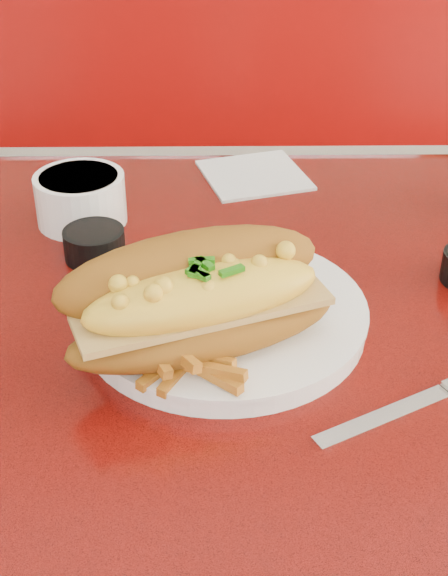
{
  "coord_description": "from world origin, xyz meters",
  "views": [
    {
      "loc": [
        -0.03,
        -0.61,
        1.2
      ],
      "look_at": [
        -0.02,
        0.0,
        0.81
      ],
      "focal_mm": 50.0,
      "sensor_mm": 36.0,
      "label": 1
    }
  ],
  "objects_px": {
    "gravy_ramekin": "(81,197)",
    "booth_bench_far": "(228,287)",
    "mac_hoagie": "(198,298)",
    "fork": "(156,302)",
    "dinner_plate": "(224,315)",
    "diner_table": "(242,451)",
    "knife": "(437,394)",
    "sauce_cup_left": "(94,243)"
  },
  "relations": [
    {
      "from": "sauce_cup_left",
      "to": "fork",
      "type": "bearing_deg",
      "value": -57.97
    },
    {
      "from": "dinner_plate",
      "to": "sauce_cup_left",
      "type": "distance_m",
      "value": 0.18
    },
    {
      "from": "fork",
      "to": "sauce_cup_left",
      "type": "relative_size",
      "value": 2.01
    },
    {
      "from": "dinner_plate",
      "to": "gravy_ramekin",
      "type": "distance_m",
      "value": 0.26
    },
    {
      "from": "diner_table",
      "to": "dinner_plate",
      "type": "relative_size",
      "value": 4.47
    },
    {
      "from": "diner_table",
      "to": "gravy_ramekin",
      "type": "relative_size",
      "value": 9.43
    },
    {
      "from": "diner_table",
      "to": "booth_bench_far",
      "type": "relative_size",
      "value": 1.03
    },
    {
      "from": "dinner_plate",
      "to": "mac_hoagie",
      "type": "bearing_deg",
      "value": -113.53
    },
    {
      "from": "fork",
      "to": "booth_bench_far",
      "type": "bearing_deg",
      "value": -0.88
    },
    {
      "from": "gravy_ramekin",
      "to": "knife",
      "type": "xyz_separation_m",
      "value": [
        0.33,
        -0.31,
        -0.03
      ]
    },
    {
      "from": "dinner_plate",
      "to": "gravy_ramekin",
      "type": "height_order",
      "value": "gravy_ramekin"
    },
    {
      "from": "dinner_plate",
      "to": "mac_hoagie",
      "type": "height_order",
      "value": "mac_hoagie"
    },
    {
      "from": "diner_table",
      "to": "knife",
      "type": "xyz_separation_m",
      "value": [
        0.16,
        -0.1,
        0.16
      ]
    },
    {
      "from": "booth_bench_far",
      "to": "diner_table",
      "type": "bearing_deg",
      "value": -90.0
    },
    {
      "from": "mac_hoagie",
      "to": "fork",
      "type": "distance_m",
      "value": 0.08
    },
    {
      "from": "diner_table",
      "to": "sauce_cup_left",
      "type": "bearing_deg",
      "value": 140.67
    },
    {
      "from": "gravy_ramekin",
      "to": "dinner_plate",
      "type": "bearing_deg",
      "value": -52.14
    },
    {
      "from": "mac_hoagie",
      "to": "knife",
      "type": "height_order",
      "value": "mac_hoagie"
    },
    {
      "from": "fork",
      "to": "knife",
      "type": "relative_size",
      "value": 0.9
    },
    {
      "from": "booth_bench_far",
      "to": "dinner_plate",
      "type": "bearing_deg",
      "value": -91.29
    },
    {
      "from": "booth_bench_far",
      "to": "dinner_plate",
      "type": "xyz_separation_m",
      "value": [
        -0.02,
        -0.81,
        0.49
      ]
    },
    {
      "from": "diner_table",
      "to": "booth_bench_far",
      "type": "bearing_deg",
      "value": 90.0
    },
    {
      "from": "booth_bench_far",
      "to": "dinner_plate",
      "type": "height_order",
      "value": "booth_bench_far"
    },
    {
      "from": "booth_bench_far",
      "to": "knife",
      "type": "relative_size",
      "value": 6.45
    },
    {
      "from": "sauce_cup_left",
      "to": "dinner_plate",
      "type": "bearing_deg",
      "value": -42.48
    },
    {
      "from": "sauce_cup_left",
      "to": "gravy_ramekin",
      "type": "bearing_deg",
      "value": 106.7
    },
    {
      "from": "diner_table",
      "to": "fork",
      "type": "height_order",
      "value": "fork"
    },
    {
      "from": "dinner_plate",
      "to": "gravy_ramekin",
      "type": "xyz_separation_m",
      "value": [
        -0.16,
        0.2,
        0.02
      ]
    },
    {
      "from": "diner_table",
      "to": "sauce_cup_left",
      "type": "xyz_separation_m",
      "value": [
        -0.15,
        0.13,
        0.18
      ]
    },
    {
      "from": "diner_table",
      "to": "gravy_ramekin",
      "type": "xyz_separation_m",
      "value": [
        -0.18,
        0.21,
        0.19
      ]
    },
    {
      "from": "mac_hoagie",
      "to": "knife",
      "type": "bearing_deg",
      "value": -35.73
    },
    {
      "from": "mac_hoagie",
      "to": "sauce_cup_left",
      "type": "height_order",
      "value": "mac_hoagie"
    },
    {
      "from": "knife",
      "to": "dinner_plate",
      "type": "bearing_deg",
      "value": 120.81
    },
    {
      "from": "diner_table",
      "to": "gravy_ramekin",
      "type": "bearing_deg",
      "value": 130.63
    },
    {
      "from": "dinner_plate",
      "to": "sauce_cup_left",
      "type": "relative_size",
      "value": 3.31
    },
    {
      "from": "diner_table",
      "to": "mac_hoagie",
      "type": "relative_size",
      "value": 4.72
    },
    {
      "from": "mac_hoagie",
      "to": "fork",
      "type": "xyz_separation_m",
      "value": [
        -0.04,
        0.06,
        -0.04
      ]
    },
    {
      "from": "knife",
      "to": "mac_hoagie",
      "type": "bearing_deg",
      "value": 136.62
    },
    {
      "from": "gravy_ramekin",
      "to": "booth_bench_far",
      "type": "bearing_deg",
      "value": 73.65
    },
    {
      "from": "booth_bench_far",
      "to": "knife",
      "type": "distance_m",
      "value": 1.05
    },
    {
      "from": "sauce_cup_left",
      "to": "knife",
      "type": "relative_size",
      "value": 0.45
    },
    {
      "from": "mac_hoagie",
      "to": "sauce_cup_left",
      "type": "xyz_separation_m",
      "value": [
        -0.11,
        0.17,
        -0.05
      ]
    }
  ]
}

